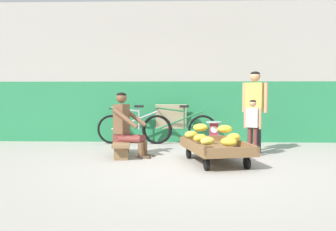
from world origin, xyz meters
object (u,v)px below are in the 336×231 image
at_px(customer_child, 253,122).
at_px(weighing_scale, 214,129).
at_px(vendor_seated, 126,125).
at_px(bicycle_far_left, 179,128).
at_px(customer_adult, 255,102).
at_px(plastic_crate, 214,145).
at_px(banana_cart, 216,148).
at_px(bicycle_near_left, 134,128).
at_px(low_bench, 122,145).
at_px(sign_board, 171,123).

bearing_deg(customer_child, weighing_scale, 152.93).
bearing_deg(vendor_seated, weighing_scale, 13.63).
relative_size(bicycle_far_left, customer_adult, 1.09).
bearing_deg(plastic_crate, customer_adult, 7.01).
xyz_separation_m(banana_cart, plastic_crate, (0.06, 0.97, -0.09)).
height_order(plastic_crate, customer_child, customer_child).
bearing_deg(bicycle_near_left, low_bench, -91.28).
distance_m(vendor_seated, bicycle_far_left, 1.86).
relative_size(customer_adult, customer_child, 1.52).
xyz_separation_m(banana_cart, bicycle_near_left, (-1.58, 2.16, 0.11)).
relative_size(banana_cart, customer_child, 1.58).
bearing_deg(sign_board, bicycle_near_left, -160.05).
relative_size(plastic_crate, bicycle_near_left, 0.22).
bearing_deg(weighing_scale, banana_cart, -93.42).
bearing_deg(weighing_scale, sign_board, 119.35).
xyz_separation_m(weighing_scale, bicycle_far_left, (-0.65, 1.20, -0.10)).
xyz_separation_m(weighing_scale, customer_adult, (0.77, 0.10, 0.50)).
distance_m(vendor_seated, plastic_crate, 1.69).
height_order(sign_board, customer_adult, customer_adult).
xyz_separation_m(plastic_crate, sign_board, (-0.83, 1.48, 0.28)).
distance_m(plastic_crate, customer_child, 0.87).
height_order(low_bench, bicycle_near_left, bicycle_near_left).
relative_size(banana_cart, sign_board, 1.84).
relative_size(plastic_crate, sign_board, 0.41).
bearing_deg(vendor_seated, plastic_crate, 13.66).
bearing_deg(weighing_scale, customer_child, -27.07).
distance_m(low_bench, customer_child, 2.36).
bearing_deg(vendor_seated, sign_board, 68.00).
bearing_deg(weighing_scale, bicycle_near_left, 143.98).
bearing_deg(customer_child, vendor_seated, -178.64).
bearing_deg(customer_adult, banana_cart, -127.85).
bearing_deg(plastic_crate, banana_cart, -93.42).
height_order(vendor_seated, plastic_crate, vendor_seated).
xyz_separation_m(banana_cart, vendor_seated, (-1.53, 0.58, 0.33)).
xyz_separation_m(low_bench, bicycle_near_left, (0.03, 1.55, 0.15)).
bearing_deg(customer_child, bicycle_far_left, 130.22).
height_order(sign_board, customer_child, customer_child).
relative_size(banana_cart, vendor_seated, 1.40).
height_order(banana_cart, sign_board, sign_board).
bearing_deg(sign_board, plastic_crate, -60.63).
bearing_deg(plastic_crate, vendor_seated, -166.34).
xyz_separation_m(banana_cart, customer_child, (0.71, 0.64, 0.38)).
bearing_deg(bicycle_near_left, customer_child, -33.65).
bearing_deg(banana_cart, plastic_crate, 86.58).
height_order(weighing_scale, customer_child, customer_child).
xyz_separation_m(vendor_seated, customer_child, (2.24, 0.05, 0.06)).
relative_size(plastic_crate, weighing_scale, 1.20).
xyz_separation_m(bicycle_near_left, sign_board, (0.81, 0.29, 0.08)).
xyz_separation_m(low_bench, customer_adult, (2.45, 0.46, 0.75)).
bearing_deg(plastic_crate, customer_child, -27.15).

